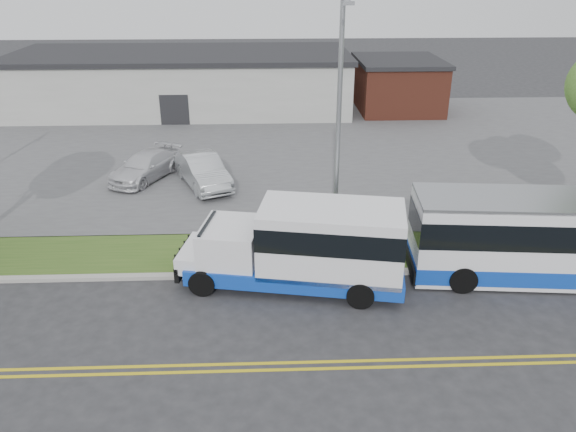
{
  "coord_description": "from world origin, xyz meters",
  "views": [
    {
      "loc": [
        0.41,
        -16.88,
        10.66
      ],
      "look_at": [
        1.18,
        2.92,
        1.6
      ],
      "focal_mm": 35.0,
      "sensor_mm": 36.0,
      "label": 1
    }
  ],
  "objects_px": {
    "streetlight_near": "(339,126)",
    "transit_bus": "(572,239)",
    "parked_car_a": "(203,170)",
    "shuttle_bus": "(308,244)",
    "pedestrian": "(226,240)",
    "parked_car_b": "(145,166)"
  },
  "relations": [
    {
      "from": "shuttle_bus",
      "to": "parked_car_a",
      "type": "relative_size",
      "value": 1.69
    },
    {
      "from": "shuttle_bus",
      "to": "pedestrian",
      "type": "xyz_separation_m",
      "value": [
        -2.98,
        1.64,
        -0.61
      ]
    },
    {
      "from": "shuttle_bus",
      "to": "parked_car_a",
      "type": "distance_m",
      "value": 10.81
    },
    {
      "from": "streetlight_near",
      "to": "transit_bus",
      "type": "distance_m",
      "value": 9.27
    },
    {
      "from": "streetlight_near",
      "to": "parked_car_b",
      "type": "relative_size",
      "value": 2.0
    },
    {
      "from": "streetlight_near",
      "to": "pedestrian",
      "type": "bearing_deg",
      "value": -171.45
    },
    {
      "from": "streetlight_near",
      "to": "parked_car_a",
      "type": "xyz_separation_m",
      "value": [
        -5.88,
        7.45,
        -4.33
      ]
    },
    {
      "from": "pedestrian",
      "to": "parked_car_b",
      "type": "height_order",
      "value": "pedestrian"
    },
    {
      "from": "streetlight_near",
      "to": "transit_bus",
      "type": "bearing_deg",
      "value": -14.44
    },
    {
      "from": "shuttle_bus",
      "to": "transit_bus",
      "type": "xyz_separation_m",
      "value": [
        9.46,
        0.14,
        -0.04
      ]
    },
    {
      "from": "shuttle_bus",
      "to": "parked_car_a",
      "type": "xyz_separation_m",
      "value": [
        -4.68,
        9.72,
        -0.73
      ]
    },
    {
      "from": "transit_bus",
      "to": "parked_car_b",
      "type": "xyz_separation_m",
      "value": [
        -17.27,
        10.71,
        -0.8
      ]
    },
    {
      "from": "streetlight_near",
      "to": "parked_car_b",
      "type": "bearing_deg",
      "value": 136.38
    },
    {
      "from": "streetlight_near",
      "to": "pedestrian",
      "type": "distance_m",
      "value": 5.97
    },
    {
      "from": "pedestrian",
      "to": "shuttle_bus",
      "type": "bearing_deg",
      "value": 146.06
    },
    {
      "from": "pedestrian",
      "to": "parked_car_a",
      "type": "bearing_deg",
      "value": -83.29
    },
    {
      "from": "streetlight_near",
      "to": "shuttle_bus",
      "type": "xyz_separation_m",
      "value": [
        -1.2,
        -2.27,
        -3.6
      ]
    },
    {
      "from": "shuttle_bus",
      "to": "pedestrian",
      "type": "distance_m",
      "value": 3.46
    },
    {
      "from": "shuttle_bus",
      "to": "pedestrian",
      "type": "relative_size",
      "value": 4.48
    },
    {
      "from": "parked_car_a",
      "to": "parked_car_b",
      "type": "distance_m",
      "value": 3.32
    },
    {
      "from": "streetlight_near",
      "to": "transit_bus",
      "type": "relative_size",
      "value": 0.82
    },
    {
      "from": "shuttle_bus",
      "to": "pedestrian",
      "type": "height_order",
      "value": "shuttle_bus"
    }
  ]
}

